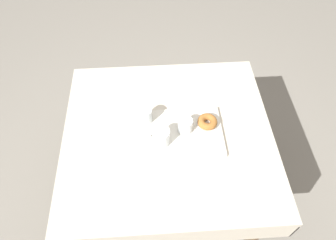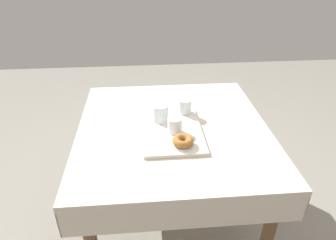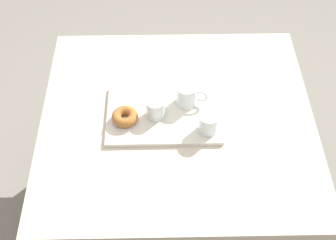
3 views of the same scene
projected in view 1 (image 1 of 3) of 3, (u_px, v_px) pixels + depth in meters
ground_plane at (168, 191)px, 2.24m from camera, size 6.00×6.00×0.00m
dining_table at (168, 143)px, 1.72m from camera, size 1.12×1.05×0.75m
serving_tray at (179, 133)px, 1.63m from camera, size 0.46×0.31×0.02m
tea_mug_left at (161, 137)px, 1.55m from camera, size 0.13×0.09×0.10m
water_glass_near at (185, 125)px, 1.60m from camera, size 0.08×0.08×0.09m
water_glass_far at (145, 116)px, 1.64m from camera, size 0.08×0.08×0.09m
donut_plate_left at (207, 124)px, 1.64m from camera, size 0.11×0.11×0.01m
sugar_donut_left at (207, 122)px, 1.63m from camera, size 0.11×0.11×0.04m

